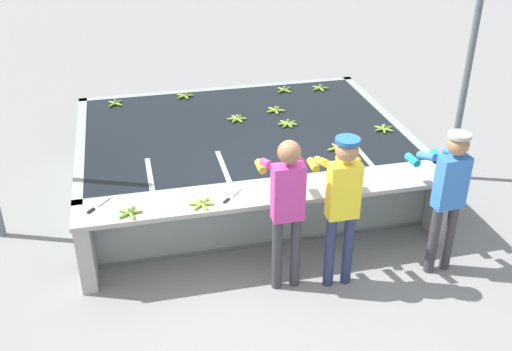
{
  "coord_description": "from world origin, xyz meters",
  "views": [
    {
      "loc": [
        -1.46,
        -5.17,
        4.15
      ],
      "look_at": [
        0.0,
        1.11,
        0.6
      ],
      "focal_mm": 42.0,
      "sensor_mm": 36.0,
      "label": 1
    }
  ],
  "objects_px": {
    "banana_bunch_floating_7": "(115,103)",
    "banana_bunch_ledge_1": "(129,212)",
    "worker_0": "(287,201)",
    "knife_0": "(230,198)",
    "banana_bunch_floating_1": "(338,148)",
    "banana_bunch_floating_2": "(284,90)",
    "worker_2": "(448,189)",
    "banana_bunch_floating_0": "(384,129)",
    "banana_bunch_floating_4": "(237,119)",
    "banana_bunch_ledge_0": "(201,204)",
    "banana_bunch_floating_8": "(320,88)",
    "worker_1": "(342,197)",
    "banana_bunch_floating_3": "(185,96)",
    "banana_bunch_ledge_2": "(346,179)",
    "support_post_right": "(468,69)",
    "knife_1": "(95,207)",
    "banana_bunch_floating_6": "(276,110)",
    "banana_bunch_floating_5": "(288,123)"
  },
  "relations": [
    {
      "from": "banana_bunch_floating_0",
      "to": "knife_1",
      "type": "distance_m",
      "value": 3.9
    },
    {
      "from": "banana_bunch_floating_3",
      "to": "banana_bunch_floating_4",
      "type": "relative_size",
      "value": 0.98
    },
    {
      "from": "worker_2",
      "to": "banana_bunch_ledge_1",
      "type": "distance_m",
      "value": 3.31
    },
    {
      "from": "knife_1",
      "to": "worker_1",
      "type": "bearing_deg",
      "value": -15.76
    },
    {
      "from": "banana_bunch_ledge_1",
      "to": "banana_bunch_floating_0",
      "type": "bearing_deg",
      "value": 21.75
    },
    {
      "from": "banana_bunch_ledge_0",
      "to": "banana_bunch_ledge_2",
      "type": "relative_size",
      "value": 1.0
    },
    {
      "from": "banana_bunch_floating_7",
      "to": "banana_bunch_ledge_1",
      "type": "distance_m",
      "value": 3.07
    },
    {
      "from": "banana_bunch_ledge_1",
      "to": "banana_bunch_ledge_2",
      "type": "distance_m",
      "value": 2.42
    },
    {
      "from": "banana_bunch_floating_0",
      "to": "banana_bunch_floating_4",
      "type": "distance_m",
      "value": 1.99
    },
    {
      "from": "banana_bunch_floating_0",
      "to": "banana_bunch_ledge_2",
      "type": "xyz_separation_m",
      "value": [
        -0.97,
        -1.18,
        0.0
      ]
    },
    {
      "from": "banana_bunch_floating_5",
      "to": "worker_2",
      "type": "bearing_deg",
      "value": -65.07
    },
    {
      "from": "banana_bunch_floating_3",
      "to": "banana_bunch_ledge_2",
      "type": "height_order",
      "value": "banana_bunch_ledge_2"
    },
    {
      "from": "banana_bunch_floating_8",
      "to": "worker_1",
      "type": "bearing_deg",
      "value": -105.13
    },
    {
      "from": "banana_bunch_floating_7",
      "to": "support_post_right",
      "type": "height_order",
      "value": "support_post_right"
    },
    {
      "from": "banana_bunch_floating_0",
      "to": "knife_0",
      "type": "distance_m",
      "value": 2.65
    },
    {
      "from": "worker_2",
      "to": "banana_bunch_floating_4",
      "type": "height_order",
      "value": "worker_2"
    },
    {
      "from": "banana_bunch_floating_4",
      "to": "banana_bunch_floating_8",
      "type": "bearing_deg",
      "value": 30.38
    },
    {
      "from": "banana_bunch_floating_3",
      "to": "knife_1",
      "type": "xyz_separation_m",
      "value": [
        -1.3,
        -2.94,
        -0.01
      ]
    },
    {
      "from": "worker_0",
      "to": "knife_0",
      "type": "height_order",
      "value": "worker_0"
    },
    {
      "from": "worker_0",
      "to": "banana_bunch_floating_4",
      "type": "relative_size",
      "value": 6.09
    },
    {
      "from": "knife_0",
      "to": "knife_1",
      "type": "bearing_deg",
      "value": 175.0
    },
    {
      "from": "knife_1",
      "to": "banana_bunch_floating_8",
      "type": "bearing_deg",
      "value": 39.56
    },
    {
      "from": "banana_bunch_floating_3",
      "to": "banana_bunch_ledge_2",
      "type": "distance_m",
      "value": 3.31
    },
    {
      "from": "banana_bunch_floating_2",
      "to": "banana_bunch_floating_7",
      "type": "bearing_deg",
      "value": 179.4
    },
    {
      "from": "banana_bunch_floating_0",
      "to": "banana_bunch_floating_8",
      "type": "xyz_separation_m",
      "value": [
        -0.34,
        1.64,
        0.0
      ]
    },
    {
      "from": "worker_1",
      "to": "worker_2",
      "type": "relative_size",
      "value": 1.03
    },
    {
      "from": "banana_bunch_ledge_1",
      "to": "banana_bunch_floating_4",
      "type": "bearing_deg",
      "value": 53.79
    },
    {
      "from": "banana_bunch_floating_7",
      "to": "banana_bunch_ledge_1",
      "type": "xyz_separation_m",
      "value": [
        0.07,
        -3.07,
        0.0
      ]
    },
    {
      "from": "worker_1",
      "to": "banana_bunch_floating_6",
      "type": "height_order",
      "value": "worker_1"
    },
    {
      "from": "banana_bunch_floating_8",
      "to": "banana_bunch_floating_2",
      "type": "bearing_deg",
      "value": 175.27
    },
    {
      "from": "banana_bunch_floating_6",
      "to": "banana_bunch_floating_2",
      "type": "bearing_deg",
      "value": 65.76
    },
    {
      "from": "banana_bunch_floating_0",
      "to": "banana_bunch_ledge_1",
      "type": "relative_size",
      "value": 1.01
    },
    {
      "from": "banana_bunch_floating_4",
      "to": "banana_bunch_ledge_0",
      "type": "height_order",
      "value": "banana_bunch_ledge_0"
    },
    {
      "from": "banana_bunch_floating_0",
      "to": "banana_bunch_floating_7",
      "type": "relative_size",
      "value": 1.25
    },
    {
      "from": "banana_bunch_floating_0",
      "to": "banana_bunch_floating_3",
      "type": "bearing_deg",
      "value": 143.55
    },
    {
      "from": "banana_bunch_floating_1",
      "to": "banana_bunch_floating_2",
      "type": "bearing_deg",
      "value": 92.81
    },
    {
      "from": "knife_0",
      "to": "banana_bunch_ledge_2",
      "type": "bearing_deg",
      "value": 4.05
    },
    {
      "from": "banana_bunch_ledge_1",
      "to": "banana_bunch_floating_2",
      "type": "bearing_deg",
      "value": 50.77
    },
    {
      "from": "banana_bunch_floating_5",
      "to": "banana_bunch_ledge_2",
      "type": "distance_m",
      "value": 1.65
    },
    {
      "from": "banana_bunch_floating_4",
      "to": "support_post_right",
      "type": "height_order",
      "value": "support_post_right"
    },
    {
      "from": "banana_bunch_ledge_2",
      "to": "support_post_right",
      "type": "xyz_separation_m",
      "value": [
        2.07,
        1.19,
        0.73
      ]
    },
    {
      "from": "worker_1",
      "to": "banana_bunch_ledge_1",
      "type": "distance_m",
      "value": 2.17
    },
    {
      "from": "banana_bunch_floating_1",
      "to": "knife_1",
      "type": "height_order",
      "value": "banana_bunch_floating_1"
    },
    {
      "from": "knife_0",
      "to": "support_post_right",
      "type": "height_order",
      "value": "support_post_right"
    },
    {
      "from": "banana_bunch_floating_5",
      "to": "banana_bunch_floating_7",
      "type": "relative_size",
      "value": 1.25
    },
    {
      "from": "worker_0",
      "to": "banana_bunch_floating_6",
      "type": "height_order",
      "value": "worker_0"
    },
    {
      "from": "worker_1",
      "to": "banana_bunch_floating_7",
      "type": "distance_m",
      "value": 4.17
    },
    {
      "from": "banana_bunch_floating_2",
      "to": "banana_bunch_floating_7",
      "type": "xyz_separation_m",
      "value": [
        -2.55,
        0.03,
        0.0
      ]
    },
    {
      "from": "worker_2",
      "to": "banana_bunch_floating_7",
      "type": "height_order",
      "value": "worker_2"
    },
    {
      "from": "banana_bunch_floating_0",
      "to": "banana_bunch_floating_1",
      "type": "bearing_deg",
      "value": -152.64
    }
  ]
}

